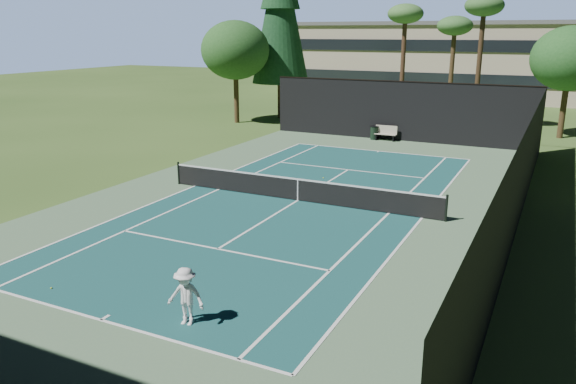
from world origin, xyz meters
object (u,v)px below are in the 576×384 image
tennis_ball_d (207,168)px  trash_bin (374,133)px  tennis_ball_c (343,187)px  park_bench (386,133)px  player (186,297)px  tennis_net (298,189)px  tennis_ball_a (51,288)px  tennis_ball_b (323,178)px

tennis_ball_d → trash_bin: (5.43, 12.36, 0.44)m
tennis_ball_c → park_bench: 12.91m
player → tennis_ball_c: (-1.02, 13.88, -0.73)m
tennis_net → tennis_ball_a: (-2.63, -11.12, -0.53)m
tennis_ball_a → tennis_ball_d: bearing=106.7°
tennis_net → tennis_ball_d: 7.69m
tennis_ball_c → tennis_net: bearing=-110.7°
tennis_ball_b → park_bench: 11.50m
tennis_net → park_bench: (-0.69, 15.62, -0.01)m
tennis_ball_b → tennis_ball_c: size_ratio=0.90×
tennis_ball_b → park_bench: park_bench is taller
tennis_ball_b → player: bearing=-80.3°
tennis_ball_a → tennis_ball_c: 14.45m
tennis_ball_d → trash_bin: bearing=66.3°
tennis_ball_d → park_bench: park_bench is taller
player → tennis_ball_b: 15.41m
player → tennis_ball_c: player is taller
player → tennis_ball_c: size_ratio=20.35×
tennis_ball_a → trash_bin: (1.11, 26.74, 0.45)m
trash_bin → tennis_ball_d: bearing=-113.7°
tennis_ball_a → tennis_net: bearing=76.7°
tennis_ball_a → trash_bin: trash_bin is taller
park_bench → tennis_ball_c: bearing=-82.1°
tennis_ball_d → tennis_ball_c: bearing=-3.0°
tennis_net → tennis_ball_c: (1.07, 2.84, -0.52)m
player → tennis_ball_b: (-2.60, 15.17, -0.74)m
tennis_ball_c → trash_bin: (-2.59, 12.77, 0.44)m
tennis_ball_b → tennis_ball_d: 6.51m
tennis_net → tennis_ball_b: (-0.50, 4.13, -0.52)m
tennis_ball_a → tennis_ball_d: size_ratio=0.87×
player → tennis_ball_b: size_ratio=22.57×
tennis_net → tennis_ball_b: size_ratio=189.23×
tennis_ball_d → tennis_ball_a: bearing=-73.3°
tennis_ball_a → trash_bin: bearing=87.6°
tennis_ball_d → player: bearing=-57.7°
tennis_ball_c → park_bench: (-1.76, 12.78, 0.51)m
tennis_net → tennis_ball_b: 4.19m
tennis_ball_a → tennis_ball_c: (3.71, 13.96, 0.01)m
tennis_ball_d → park_bench: bearing=63.1°
tennis_net → player: bearing=-79.3°
tennis_ball_b → tennis_ball_c: 2.04m
tennis_net → tennis_ball_a: bearing=-103.3°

